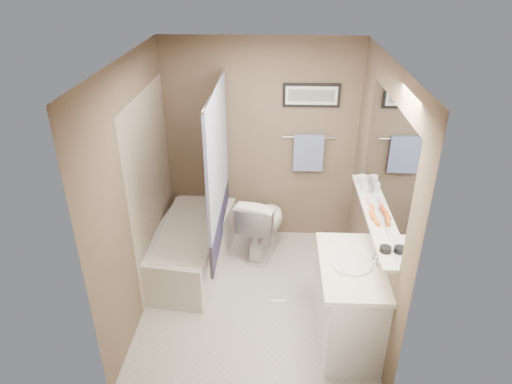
{
  "coord_description": "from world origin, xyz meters",
  "views": [
    {
      "loc": [
        0.18,
        -3.64,
        3.15
      ],
      "look_at": [
        0.0,
        0.15,
        1.15
      ],
      "focal_mm": 32.0,
      "sensor_mm": 36.0,
      "label": 1
    }
  ],
  "objects_px": {
    "glass_jar": "(362,180)",
    "toilet": "(263,223)",
    "vanity": "(349,305)",
    "soap_bottle": "(365,185)",
    "hair_brush_back": "(372,212)",
    "bathtub": "(190,247)",
    "candle_bowl_near": "(385,249)",
    "hair_brush_front": "(374,218)"
  },
  "relations": [
    {
      "from": "hair_brush_front",
      "to": "hair_brush_back",
      "type": "relative_size",
      "value": 1.0
    },
    {
      "from": "hair_brush_front",
      "to": "bathtub",
      "type": "bearing_deg",
      "value": 156.65
    },
    {
      "from": "vanity",
      "to": "candle_bowl_near",
      "type": "height_order",
      "value": "candle_bowl_near"
    },
    {
      "from": "vanity",
      "to": "glass_jar",
      "type": "relative_size",
      "value": 9.0
    },
    {
      "from": "candle_bowl_near",
      "to": "glass_jar",
      "type": "bearing_deg",
      "value": 90.0
    },
    {
      "from": "bathtub",
      "to": "hair_brush_front",
      "type": "bearing_deg",
      "value": -15.71
    },
    {
      "from": "hair_brush_front",
      "to": "hair_brush_back",
      "type": "xyz_separation_m",
      "value": [
        0.0,
        0.1,
        0.0
      ]
    },
    {
      "from": "vanity",
      "to": "glass_jar",
      "type": "bearing_deg",
      "value": 76.39
    },
    {
      "from": "vanity",
      "to": "toilet",
      "type": "bearing_deg",
      "value": 118.23
    },
    {
      "from": "vanity",
      "to": "hair_brush_back",
      "type": "height_order",
      "value": "hair_brush_back"
    },
    {
      "from": "hair_brush_back",
      "to": "glass_jar",
      "type": "distance_m",
      "value": 0.58
    },
    {
      "from": "candle_bowl_near",
      "to": "bathtub",
      "type": "bearing_deg",
      "value": 145.4
    },
    {
      "from": "glass_jar",
      "to": "toilet",
      "type": "bearing_deg",
      "value": 157.59
    },
    {
      "from": "candle_bowl_near",
      "to": "hair_brush_back",
      "type": "relative_size",
      "value": 0.41
    },
    {
      "from": "bathtub",
      "to": "vanity",
      "type": "bearing_deg",
      "value": -25.39
    },
    {
      "from": "glass_jar",
      "to": "soap_bottle",
      "type": "relative_size",
      "value": 0.73
    },
    {
      "from": "bathtub",
      "to": "toilet",
      "type": "distance_m",
      "value": 0.86
    },
    {
      "from": "toilet",
      "to": "soap_bottle",
      "type": "height_order",
      "value": "soap_bottle"
    },
    {
      "from": "bathtub",
      "to": "toilet",
      "type": "bearing_deg",
      "value": 29.27
    },
    {
      "from": "hair_brush_front",
      "to": "hair_brush_back",
      "type": "bearing_deg",
      "value": 90.0
    },
    {
      "from": "bathtub",
      "to": "glass_jar",
      "type": "distance_m",
      "value": 2.01
    },
    {
      "from": "toilet",
      "to": "soap_bottle",
      "type": "bearing_deg",
      "value": 167.64
    },
    {
      "from": "bathtub",
      "to": "hair_brush_back",
      "type": "relative_size",
      "value": 6.82
    },
    {
      "from": "glass_jar",
      "to": "soap_bottle",
      "type": "distance_m",
      "value": 0.14
    },
    {
      "from": "candle_bowl_near",
      "to": "hair_brush_front",
      "type": "relative_size",
      "value": 0.41
    },
    {
      "from": "toilet",
      "to": "candle_bowl_near",
      "type": "bearing_deg",
      "value": 139.34
    },
    {
      "from": "toilet",
      "to": "hair_brush_front",
      "type": "xyz_separation_m",
      "value": [
        0.99,
        -1.09,
        0.75
      ]
    },
    {
      "from": "candle_bowl_near",
      "to": "hair_brush_back",
      "type": "height_order",
      "value": "hair_brush_back"
    },
    {
      "from": "vanity",
      "to": "glass_jar",
      "type": "xyz_separation_m",
      "value": [
        0.19,
        0.95,
        0.77
      ]
    },
    {
      "from": "bathtub",
      "to": "hair_brush_back",
      "type": "bearing_deg",
      "value": -13.01
    },
    {
      "from": "candle_bowl_near",
      "to": "hair_brush_front",
      "type": "bearing_deg",
      "value": 90.0
    },
    {
      "from": "candle_bowl_near",
      "to": "glass_jar",
      "type": "height_order",
      "value": "glass_jar"
    },
    {
      "from": "vanity",
      "to": "hair_brush_back",
      "type": "relative_size",
      "value": 4.09
    },
    {
      "from": "toilet",
      "to": "hair_brush_back",
      "type": "distance_m",
      "value": 1.59
    },
    {
      "from": "candle_bowl_near",
      "to": "vanity",
      "type": "bearing_deg",
      "value": 134.01
    },
    {
      "from": "hair_brush_front",
      "to": "soap_bottle",
      "type": "height_order",
      "value": "soap_bottle"
    },
    {
      "from": "toilet",
      "to": "glass_jar",
      "type": "relative_size",
      "value": 7.73
    },
    {
      "from": "toilet",
      "to": "candle_bowl_near",
      "type": "relative_size",
      "value": 8.59
    },
    {
      "from": "vanity",
      "to": "hair_brush_back",
      "type": "distance_m",
      "value": 0.84
    },
    {
      "from": "bathtub",
      "to": "candle_bowl_near",
      "type": "distance_m",
      "value": 2.34
    },
    {
      "from": "vanity",
      "to": "soap_bottle",
      "type": "relative_size",
      "value": 6.59
    },
    {
      "from": "bathtub",
      "to": "vanity",
      "type": "height_order",
      "value": "vanity"
    }
  ]
}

